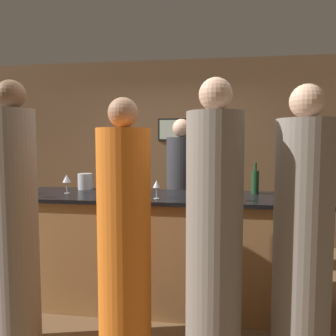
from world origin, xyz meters
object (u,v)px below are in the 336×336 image
Objects in this scene: guest_0 at (124,240)px; guest_2 at (16,225)px; guest_3 at (302,241)px; guest_1 at (214,238)px; ice_bucket at (85,181)px; wine_bottle_0 at (255,182)px; bartender at (181,202)px.

guest_2 reaches higher than guest_0.
guest_2 reaches higher than guest_3.
guest_1 is 11.65× the size of ice_bucket.
guest_2 is at bearing -150.61° from wine_bottle_0.
guest_3 is 1.05m from wine_bottle_0.
guest_1 is 1.02× the size of guest_3.
wine_bottle_0 is at bearing -1.86° from ice_bucket.
guest_0 reaches higher than ice_bucket.
ice_bucket is (-1.36, 1.14, 0.22)m from guest_1.
bartender is 1.15m from ice_bucket.
wine_bottle_0 is at bearing 29.39° from guest_2.
ice_bucket is (-1.75, 0.06, -0.03)m from wine_bottle_0.
guest_2 is (-1.07, -1.63, 0.09)m from bartender.
bartender is at bearing 56.64° from guest_2.
bartender reaches higher than ice_bucket.
guest_3 is at bearing 121.34° from bartender.
guest_1 is 0.59m from guest_3.
guest_1 is at bearing 102.77° from bartender.
guest_2 is 2.04m from guest_3.
bartender is 0.95× the size of guest_3.
ice_bucket is at bearing 28.54° from bartender.
ice_bucket is at bearing 139.87° from guest_1.
wine_bottle_0 is at bearing 142.85° from bartender.
guest_3 is at bearing 8.50° from guest_1.
wine_bottle_0 is (-0.19, 1.00, 0.28)m from guest_3.
guest_1 is at bearing -110.06° from wine_bottle_0.
guest_1 is 0.99× the size of guest_2.
guest_0 is (-0.25, -1.61, 0.01)m from bartender.
guest_0 is 0.93× the size of guest_2.
guest_1 reaches higher than ice_bucket.
guest_0 is 6.21× the size of wine_bottle_0.
guest_0 is 0.83m from guest_2.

